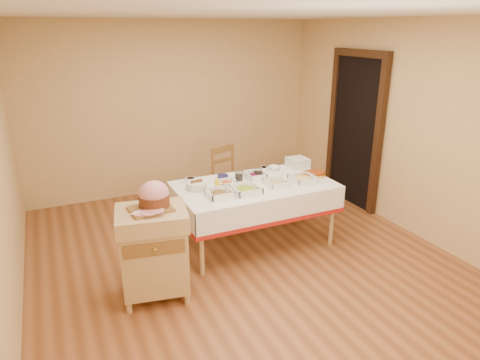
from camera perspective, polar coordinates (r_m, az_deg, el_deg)
name	(u,v)px	position (r m, az deg, el deg)	size (l,w,h in m)	color
room_shell	(242,148)	(4.42, 0.30, 4.24)	(5.00, 5.00, 5.00)	brown
doorway	(355,129)	(6.37, 15.10, 6.65)	(0.09, 1.10, 2.20)	black
dining_table	(254,197)	(5.03, 1.94, -2.26)	(1.82, 1.02, 0.76)	tan
butcher_cart	(154,248)	(4.15, -11.43, -8.93)	(0.73, 0.64, 0.91)	tan
dining_chair	(229,180)	(5.92, -1.41, 0.01)	(0.52, 0.51, 0.94)	brown
ham_on_board	(154,197)	(3.98, -11.46, -2.23)	(0.40, 0.38, 0.26)	brown
serving_dish_a	(219,194)	(4.59, -2.75, -1.86)	(0.27, 0.26, 0.11)	white
serving_dish_b	(246,190)	(4.69, 0.81, -1.33)	(0.29, 0.29, 0.12)	white
serving_dish_c	(277,183)	(4.93, 4.93, -0.41)	(0.24, 0.24, 0.10)	white
serving_dish_d	(303,179)	(5.10, 8.38, 0.19)	(0.27, 0.27, 0.10)	white
serving_dish_e	(227,183)	(4.91, -1.79, -0.45)	(0.21, 0.20, 0.09)	white
serving_dish_f	(255,176)	(5.15, 2.06, 0.57)	(0.23, 0.22, 0.11)	white
small_bowl_left	(190,180)	(5.04, -6.62, 0.02)	(0.12, 0.12, 0.06)	white
small_bowl_mid	(223,177)	(5.12, -2.34, 0.43)	(0.13, 0.13, 0.05)	navy
small_bowl_right	(263,169)	(5.40, 3.11, 1.48)	(0.12, 0.12, 0.06)	white
bowl_white_imported	(235,177)	(5.15, -0.68, 0.42)	(0.15, 0.15, 0.04)	white
bowl_small_imported	(274,168)	(5.49, 4.56, 1.64)	(0.14, 0.14, 0.04)	white
preserve_jar_left	(239,176)	(5.07, -0.15, 0.56)	(0.10, 0.10, 0.12)	silver
preserve_jar_right	(258,173)	(5.16, 2.44, 0.92)	(0.11, 0.11, 0.13)	silver
mustard_bottle	(217,185)	(4.72, -3.06, -0.69)	(0.05, 0.05, 0.17)	yellow
bread_basket	(197,186)	(4.82, -5.80, -0.75)	(0.23, 0.23, 0.10)	silver
plate_stack	(298,163)	(5.61, 7.70, 2.32)	(0.24, 0.24, 0.12)	white
brass_platter	(313,174)	(5.31, 9.68, 0.78)	(0.36, 0.26, 0.05)	gold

